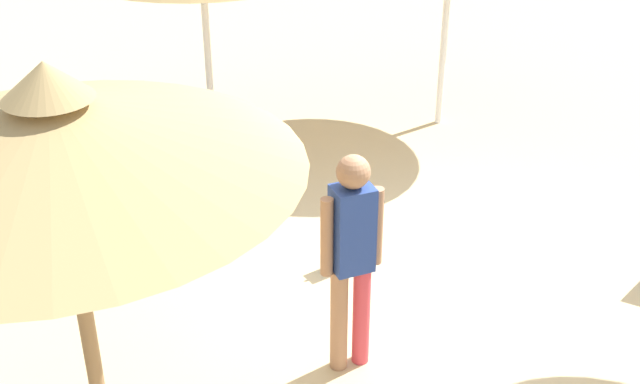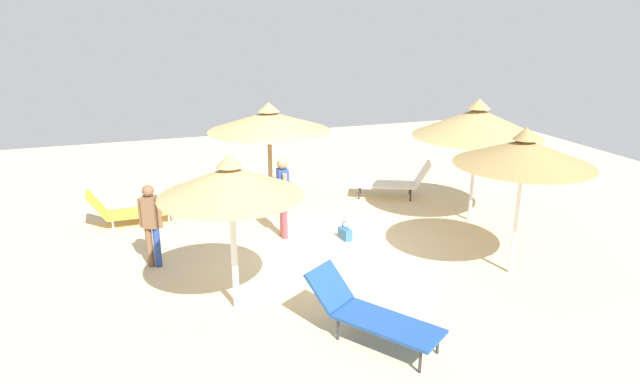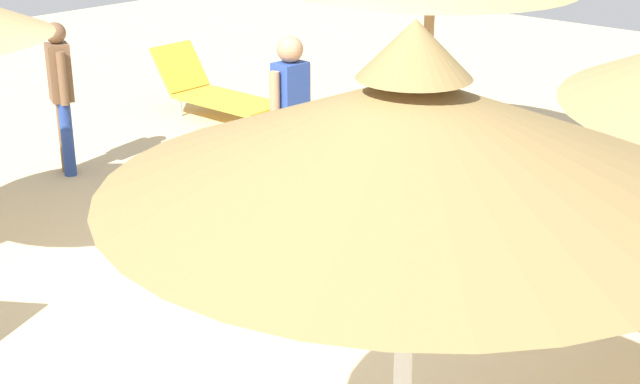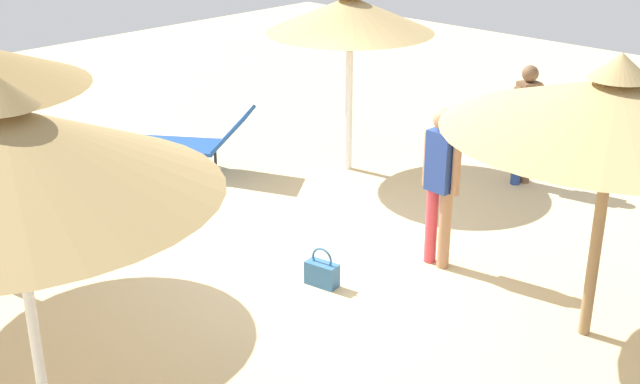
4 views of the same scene
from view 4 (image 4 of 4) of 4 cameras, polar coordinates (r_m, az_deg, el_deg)
ground at (r=9.23m, az=0.03°, el=-4.71°), size 24.00×24.00×0.10m
parasol_umbrella_center at (r=7.34m, az=19.68°, el=5.66°), size 2.91×2.91×2.64m
parasol_umbrella_far_left at (r=11.17m, az=2.08°, el=12.11°), size 2.25×2.25×2.62m
parasol_umbrella_back at (r=5.84m, az=-20.77°, el=2.63°), size 2.87×2.87×2.84m
lounge_chair_edge at (r=11.63m, az=-9.41°, el=3.49°), size 2.08×1.72×0.93m
person_standing_near_left at (r=11.24m, az=13.99°, el=4.95°), size 0.30×0.41×1.62m
person_standing_near_right at (r=8.71m, az=8.33°, el=1.04°), size 0.47×0.24×1.76m
handbag at (r=8.55m, az=0.13°, el=-5.57°), size 0.37×0.22×0.42m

